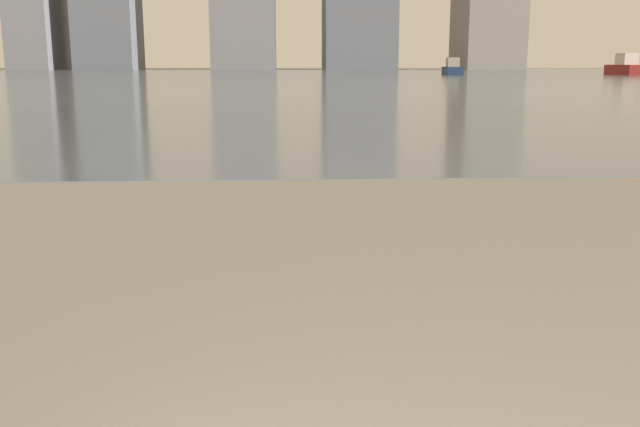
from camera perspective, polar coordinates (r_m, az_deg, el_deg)
name	(u,v)px	position (r m, az deg, el deg)	size (l,w,h in m)	color
harbor_water	(284,76)	(61.84, -2.93, 10.93)	(180.00, 110.00, 0.01)	slate
harbor_boat_1	(626,67)	(72.77, 23.29, 10.70)	(1.86, 5.28, 1.97)	maroon
harbor_boat_2	(452,69)	(68.03, 10.55, 11.31)	(1.81, 4.31, 1.57)	navy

